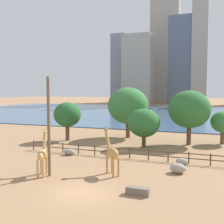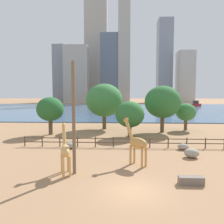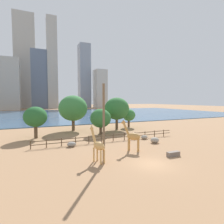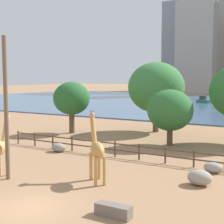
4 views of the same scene
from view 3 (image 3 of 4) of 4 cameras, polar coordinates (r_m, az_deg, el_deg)
ground_plane at (r=97.15m, az=-15.95°, el=-0.59°), size 400.00×400.00×0.00m
harbor_water at (r=94.18m, az=-15.73°, el=-0.66°), size 180.00×86.00×0.20m
giraffe_tall at (r=25.44m, az=6.70°, el=-7.90°), size 2.47×2.43×4.48m
giraffe_companion at (r=20.85m, az=-4.56°, el=-10.86°), size 1.40×2.65×4.26m
utility_pole at (r=20.61m, az=-2.71°, el=-3.59°), size 0.28×0.28×9.21m
boulder_near_fence at (r=31.05m, az=13.79°, el=-8.91°), size 1.53×1.26×0.94m
boulder_by_pole at (r=28.51m, az=-13.08°, el=-10.23°), size 1.40×1.03×0.77m
boulder_small at (r=33.64m, az=10.52°, el=-8.06°), size 1.29×0.97×0.73m
feeding_trough at (r=24.66m, az=19.38°, el=-12.80°), size 1.80×0.60×0.60m
enclosure_fence at (r=31.10m, az=-0.78°, el=-8.23°), size 26.12×0.14×1.30m
tree_left_large at (r=36.28m, az=-23.74°, el=-1.50°), size 4.30×4.30×6.07m
tree_center_broad at (r=47.31m, az=5.51°, el=-1.03°), size 3.52×3.52×4.88m
tree_right_tall at (r=42.76m, az=-12.60°, el=1.20°), size 6.77×6.77×8.43m
tree_left_small at (r=43.08m, az=1.57°, el=1.07°), size 6.08×6.08×7.94m
tree_right_small at (r=37.19m, az=-3.74°, el=-2.08°), size 4.43×4.43×5.45m
boat_ferry at (r=81.44m, az=-2.19°, el=-0.58°), size 5.27×2.03×4.69m
boat_sailboat at (r=124.68m, az=-0.31°, el=1.05°), size 6.84×3.40×5.89m
boat_tug at (r=89.84m, az=-22.64°, el=-0.58°), size 4.19×3.27×1.77m
skyline_tower_needle at (r=168.31m, az=-18.99°, el=14.70°), size 8.53×10.97×79.05m
skyline_block_central at (r=173.35m, az=-3.92°, el=7.51°), size 11.18×13.02×36.73m
skyline_block_left at (r=153.24m, az=-30.88°, el=7.89°), size 16.26×8.92×38.99m
skyline_block_right at (r=183.48m, az=-26.55°, el=14.56°), size 17.79×9.71×85.21m
skyline_tower_short at (r=166.22m, az=-22.34°, el=9.71°), size 14.77×10.50×50.10m
skyline_block_wide at (r=179.45m, az=-9.04°, el=11.43°), size 10.63×12.40×62.15m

